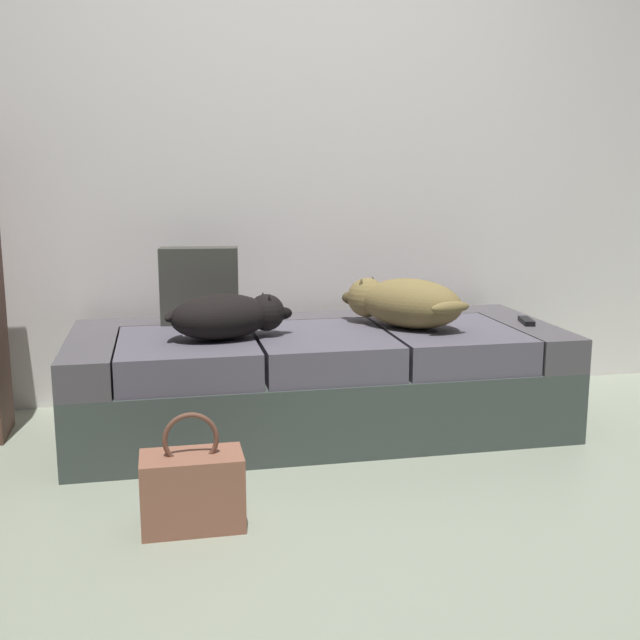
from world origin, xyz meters
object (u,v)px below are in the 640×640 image
(dog_dark, at_px, (229,316))
(dog_tan, at_px, (403,302))
(couch, at_px, (318,379))
(handbag, at_px, (192,489))
(throw_pillow, at_px, (199,286))
(tv_remote, at_px, (526,321))

(dog_dark, height_order, dog_tan, dog_tan)
(couch, distance_m, handbag, 1.05)
(dog_dark, xyz_separation_m, handbag, (-0.19, -0.75, -0.41))
(couch, distance_m, throw_pillow, 0.67)
(couch, xyz_separation_m, dog_tan, (0.38, -0.02, 0.33))
(throw_pillow, bearing_deg, handbag, -94.87)
(couch, relative_size, dog_dark, 3.85)
(dog_dark, relative_size, tv_remote, 3.61)
(dog_tan, relative_size, handbag, 1.44)
(handbag, bearing_deg, throw_pillow, 85.13)
(throw_pillow, bearing_deg, couch, -25.92)
(tv_remote, bearing_deg, couch, -170.65)
(dog_tan, xyz_separation_m, tv_remote, (0.57, -0.04, -0.10))
(dog_dark, height_order, tv_remote, dog_dark)
(handbag, bearing_deg, dog_dark, 75.83)
(couch, bearing_deg, tv_remote, -3.82)
(couch, bearing_deg, dog_tan, -3.65)
(couch, relative_size, tv_remote, 13.90)
(dog_tan, distance_m, tv_remote, 0.58)
(dog_tan, distance_m, throw_pillow, 0.90)
(dog_dark, bearing_deg, dog_tan, 6.87)
(dog_dark, xyz_separation_m, dog_tan, (0.77, 0.09, 0.01))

